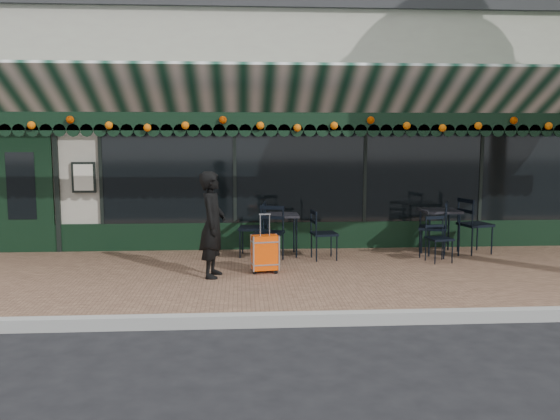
{
  "coord_description": "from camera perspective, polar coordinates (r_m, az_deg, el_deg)",
  "views": [
    {
      "loc": [
        -0.88,
        -6.84,
        2.22
      ],
      "look_at": [
        -0.33,
        1.6,
        1.17
      ],
      "focal_mm": 38.0,
      "sensor_mm": 36.0,
      "label": 1
    }
  ],
  "objects": [
    {
      "name": "ground",
      "position": [
        7.25,
        3.49,
        -10.8
      ],
      "size": [
        80.0,
        80.0,
        0.0
      ],
      "primitive_type": "plane",
      "color": "black",
      "rests_on": "ground"
    },
    {
      "name": "sidewalk",
      "position": [
        9.14,
        1.91,
        -6.52
      ],
      "size": [
        18.0,
        4.0,
        0.15
      ],
      "primitive_type": "cube",
      "color": "brown",
      "rests_on": "ground"
    },
    {
      "name": "curb",
      "position": [
        7.15,
        3.57,
        -10.42
      ],
      "size": [
        18.0,
        0.16,
        0.15
      ],
      "primitive_type": "cube",
      "color": "#9E9E99",
      "rests_on": "ground"
    },
    {
      "name": "restaurant_building",
      "position": [
        14.71,
        -0.31,
        7.26
      ],
      "size": [
        12.0,
        9.6,
        4.5
      ],
      "color": "#A29B8D",
      "rests_on": "ground"
    },
    {
      "name": "woman",
      "position": [
        8.79,
        -6.5,
        -1.39
      ],
      "size": [
        0.46,
        0.62,
        1.57
      ],
      "primitive_type": "imported",
      "rotation": [
        0.0,
        0.0,
        1.42
      ],
      "color": "black",
      "rests_on": "sidewalk"
    },
    {
      "name": "suitcase",
      "position": [
        9.06,
        -1.46,
        -4.19
      ],
      "size": [
        0.43,
        0.28,
        0.91
      ],
      "rotation": [
        0.0,
        0.0,
        0.16
      ],
      "color": "#F34907",
      "rests_on": "sidewalk"
    },
    {
      "name": "cafe_table_a",
      "position": [
        10.9,
        15.13,
        -0.39
      ],
      "size": [
        0.64,
        0.64,
        0.78
      ],
      "color": "black",
      "rests_on": "sidewalk"
    },
    {
      "name": "cafe_table_b",
      "position": [
        10.37,
        0.12,
        -0.79
      ],
      "size": [
        0.59,
        0.59,
        0.73
      ],
      "color": "black",
      "rests_on": "sidewalk"
    },
    {
      "name": "chair_a_left",
      "position": [
        10.63,
        14.52,
        -1.73
      ],
      "size": [
        0.63,
        0.63,
        0.98
      ],
      "primitive_type": null,
      "rotation": [
        0.0,
        0.0,
        -1.94
      ],
      "color": "black",
      "rests_on": "sidewalk"
    },
    {
      "name": "chair_a_right",
      "position": [
        11.12,
        18.28,
        -1.39
      ],
      "size": [
        0.61,
        0.61,
        1.01
      ],
      "primitive_type": null,
      "rotation": [
        0.0,
        0.0,
        1.82
      ],
      "color": "black",
      "rests_on": "sidewalk"
    },
    {
      "name": "chair_a_front",
      "position": [
        10.18,
        15.07,
        -2.73
      ],
      "size": [
        0.45,
        0.45,
        0.77
      ],
      "primitive_type": null,
      "rotation": [
        0.0,
        0.0,
        0.2
      ],
      "color": "black",
      "rests_on": "sidewalk"
    },
    {
      "name": "chair_b_left",
      "position": [
        10.31,
        -2.67,
        -1.82
      ],
      "size": [
        0.53,
        0.53,
        0.96
      ],
      "primitive_type": null,
      "rotation": [
        0.0,
        0.0,
        -1.69
      ],
      "color": "black",
      "rests_on": "sidewalk"
    },
    {
      "name": "chair_b_right",
      "position": [
        10.07,
        4.27,
        -2.35
      ],
      "size": [
        0.48,
        0.48,
        0.86
      ],
      "primitive_type": null,
      "rotation": [
        0.0,
        0.0,
        1.69
      ],
      "color": "black",
      "rests_on": "sidewalk"
    },
    {
      "name": "chair_b_front",
      "position": [
        9.84,
        -1.07,
        -2.31
      ],
      "size": [
        0.59,
        0.59,
        0.94
      ],
      "primitive_type": null,
      "rotation": [
        0.0,
        0.0,
        -0.31
      ],
      "color": "black",
      "rests_on": "sidewalk"
    }
  ]
}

